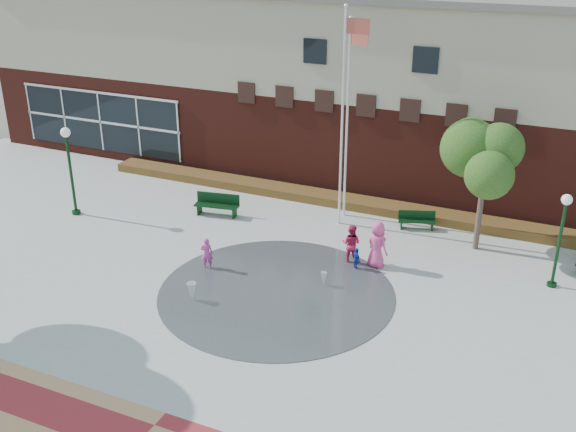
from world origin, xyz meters
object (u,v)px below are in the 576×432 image
at_px(bench_left, 217,209).
at_px(child_splash, 207,253).
at_px(flagpole_left, 344,108).
at_px(flagpole_right, 348,110).

xyz_separation_m(bench_left, child_splash, (2.15, -4.50, 0.30)).
relative_size(flagpole_left, flagpole_right, 1.07).
xyz_separation_m(flagpole_left, child_splash, (-3.18, -5.93, -4.52)).
height_order(bench_left, child_splash, child_splash).
xyz_separation_m(flagpole_right, child_splash, (-3.07, -6.84, -4.22)).
bearing_deg(flagpole_right, child_splash, -89.37).
bearing_deg(child_splash, flagpole_left, -143.45).
bearing_deg(flagpole_right, flagpole_left, -58.01).
bearing_deg(flagpole_left, child_splash, -116.30).
relative_size(flagpole_right, child_splash, 6.91).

